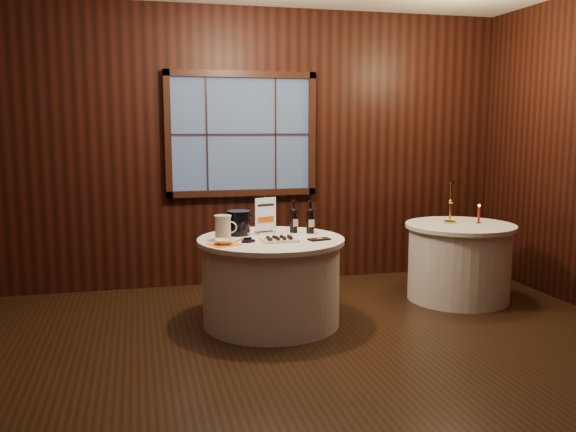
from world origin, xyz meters
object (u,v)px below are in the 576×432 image
object	(u,v)px
port_bottle_right	(310,219)
red_candle	(479,216)
port_bottle_left	(294,219)
brass_candlestick	(450,208)
cracker_bowl	(224,242)
side_table	(459,261)
sign_stand	(265,221)
chocolate_plate	(279,239)
chocolate_box	(319,239)
grape_bunch	(248,240)
glass_pitcher	(223,227)
main_table	(271,281)
ice_bucket	(239,222)

from	to	relation	value
port_bottle_right	red_candle	size ratio (longest dim) A/B	1.54
port_bottle_left	brass_candlestick	size ratio (longest dim) A/B	0.69
cracker_bowl	brass_candlestick	world-z (taller)	brass_candlestick
side_table	sign_stand	world-z (taller)	sign_stand
sign_stand	port_bottle_left	distance (m)	0.26
chocolate_plate	side_table	bearing A→B (deg)	13.23
chocolate_box	red_candle	distance (m)	1.87
port_bottle_right	red_candle	xyz separation A→B (m)	(1.78, 0.12, -0.05)
grape_bunch	sign_stand	bearing A→B (deg)	59.42
glass_pitcher	cracker_bowl	world-z (taller)	glass_pitcher
port_bottle_right	brass_candlestick	size ratio (longest dim) A/B	0.70
main_table	ice_bucket	xyz separation A→B (m)	(-0.25, 0.21, 0.50)
cracker_bowl	sign_stand	bearing A→B (deg)	44.56
main_table	chocolate_plate	bearing A→B (deg)	-76.38
ice_bucket	glass_pitcher	size ratio (longest dim) A/B	1.04
port_bottle_left	ice_bucket	xyz separation A→B (m)	(-0.51, -0.01, -0.01)
glass_pitcher	ice_bucket	bearing A→B (deg)	66.76
main_table	chocolate_plate	distance (m)	0.43
main_table	grape_bunch	bearing A→B (deg)	-146.46
side_table	brass_candlestick	bearing A→B (deg)	136.31
port_bottle_right	red_candle	world-z (taller)	port_bottle_right
sign_stand	grape_bunch	size ratio (longest dim) A/B	1.88
port_bottle_left	chocolate_plate	xyz separation A→B (m)	(-0.22, -0.38, -0.11)
sign_stand	grape_bunch	xyz separation A→B (m)	(-0.23, -0.39, -0.09)
side_table	port_bottle_left	world-z (taller)	port_bottle_left
ice_bucket	chocolate_plate	distance (m)	0.48
ice_bucket	chocolate_plate	xyz separation A→B (m)	(0.29, -0.37, -0.10)
main_table	side_table	bearing A→B (deg)	8.53
glass_pitcher	brass_candlestick	world-z (taller)	brass_candlestick
sign_stand	port_bottle_left	xyz separation A→B (m)	(0.26, -0.01, 0.01)
cracker_bowl	red_candle	size ratio (longest dim) A/B	0.79
chocolate_box	brass_candlestick	distance (m)	1.65
port_bottle_left	cracker_bowl	size ratio (longest dim) A/B	1.92
chocolate_box	cracker_bowl	distance (m)	0.82
side_table	chocolate_box	size ratio (longest dim) A/B	5.84
sign_stand	port_bottle_right	world-z (taller)	sign_stand
chocolate_plate	brass_candlestick	world-z (taller)	brass_candlestick
main_table	port_bottle_left	world-z (taller)	port_bottle_left
grape_bunch	red_candle	bearing A→B (deg)	10.01
main_table	port_bottle_left	bearing A→B (deg)	40.02
ice_bucket	sign_stand	bearing A→B (deg)	4.43
ice_bucket	chocolate_plate	world-z (taller)	ice_bucket
main_table	red_candle	bearing A→B (deg)	7.12
main_table	red_candle	world-z (taller)	red_candle
sign_stand	port_bottle_left	bearing A→B (deg)	-20.73
chocolate_box	grape_bunch	xyz separation A→B (m)	(-0.61, 0.04, 0.01)
main_table	ice_bucket	distance (m)	0.60
port_bottle_right	ice_bucket	bearing A→B (deg)	172.05
grape_bunch	glass_pitcher	xyz separation A→B (m)	(-0.18, 0.17, 0.09)
chocolate_box	grape_bunch	bearing A→B (deg)	165.20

